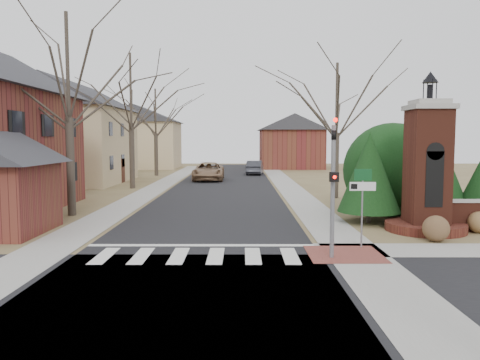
{
  "coord_description": "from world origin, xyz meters",
  "views": [
    {
      "loc": [
        1.42,
        -14.0,
        3.75
      ],
      "look_at": [
        1.37,
        6.0,
        2.02
      ],
      "focal_mm": 35.0,
      "sensor_mm": 36.0,
      "label": 1
    }
  ],
  "objects_px": {
    "traffic_signal_pole": "(333,177)",
    "distant_car": "(255,168)",
    "pickup_truck": "(209,171)",
    "brick_gate_monument": "(427,179)",
    "sign_post": "(362,192)"
  },
  "relations": [
    {
      "from": "distant_car",
      "to": "sign_post",
      "type": "bearing_deg",
      "value": 100.36
    },
    {
      "from": "brick_gate_monument",
      "to": "distant_car",
      "type": "xyz_separation_m",
      "value": [
        -6.1,
        31.47,
        -1.41
      ]
    },
    {
      "from": "distant_car",
      "to": "brick_gate_monument",
      "type": "bearing_deg",
      "value": 106.86
    },
    {
      "from": "pickup_truck",
      "to": "traffic_signal_pole",
      "type": "bearing_deg",
      "value": -78.78
    },
    {
      "from": "traffic_signal_pole",
      "to": "distant_car",
      "type": "bearing_deg",
      "value": 92.23
    },
    {
      "from": "distant_car",
      "to": "pickup_truck",
      "type": "bearing_deg",
      "value": 64.32
    },
    {
      "from": "brick_gate_monument",
      "to": "sign_post",
      "type": "bearing_deg",
      "value": -138.58
    },
    {
      "from": "sign_post",
      "to": "brick_gate_monument",
      "type": "bearing_deg",
      "value": 41.42
    },
    {
      "from": "sign_post",
      "to": "brick_gate_monument",
      "type": "distance_m",
      "value": 4.55
    },
    {
      "from": "brick_gate_monument",
      "to": "pickup_truck",
      "type": "height_order",
      "value": "brick_gate_monument"
    },
    {
      "from": "sign_post",
      "to": "distant_car",
      "type": "distance_m",
      "value": 34.6
    },
    {
      "from": "brick_gate_monument",
      "to": "pickup_truck",
      "type": "xyz_separation_m",
      "value": [
        -10.6,
        24.14,
        -1.34
      ]
    },
    {
      "from": "traffic_signal_pole",
      "to": "distant_car",
      "type": "distance_m",
      "value": 35.96
    },
    {
      "from": "traffic_signal_pole",
      "to": "sign_post",
      "type": "relative_size",
      "value": 1.64
    },
    {
      "from": "brick_gate_monument",
      "to": "distant_car",
      "type": "bearing_deg",
      "value": 100.96
    }
  ]
}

